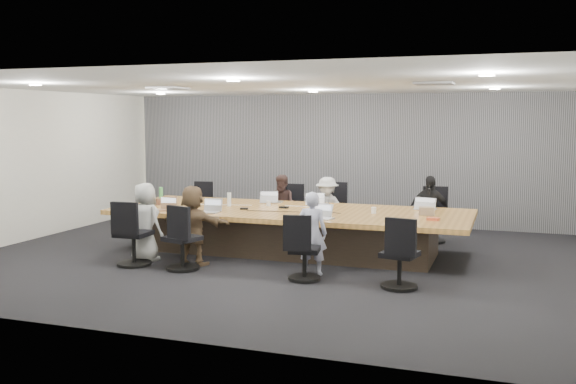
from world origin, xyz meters
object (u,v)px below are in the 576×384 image
(person_1, at_px, (283,206))
(laptop_3, at_px, (425,209))
(chair_3, at_px, (431,220))
(chair_7, at_px, (400,260))
(laptop_6, at_px, (322,218))
(chair_1, at_px, (289,215))
(snack_packet, at_px, (433,219))
(canvas_bag, at_px, (427,211))
(laptop_1, at_px, (273,202))
(chair_4, at_px, (134,239))
(laptop_5, at_px, (209,212))
(person_2, at_px, (327,209))
(person_6, at_px, (312,233))
(person_5, at_px, (193,225))
(bottle_green_left, at_px, (161,194))
(person_3, at_px, (429,211))
(chair_5, at_px, (182,244))
(bottle_clear, at_px, (229,199))
(chair_6, at_px, (305,255))
(person_4, at_px, (145,222))
(stapler, at_px, (311,212))
(mug_brown, at_px, (158,202))
(laptop_2, at_px, (319,204))
(conference_table, at_px, (290,229))
(chair_0, at_px, (198,211))
(bottle_green_right, at_px, (317,206))
(chair_2, at_px, (332,214))
(laptop_4, at_px, (163,210))

(person_1, distance_m, laptop_3, 2.81)
(chair_3, bearing_deg, person_1, -3.65)
(chair_7, height_order, laptop_6, chair_7)
(chair_1, height_order, snack_packet, snack_packet)
(chair_1, relative_size, canvas_bag, 3.15)
(laptop_1, height_order, snack_packet, snack_packet)
(chair_4, distance_m, canvas_bag, 4.63)
(chair_4, height_order, chair_7, chair_4)
(laptop_5, bearing_deg, laptop_3, 22.55)
(person_2, distance_m, laptop_5, 2.57)
(person_2, xyz_separation_m, person_6, (0.53, -2.70, 0.02))
(person_5, bearing_deg, bottle_green_left, -43.47)
(person_3, relative_size, person_5, 1.01)
(chair_5, relative_size, bottle_clear, 3.30)
(canvas_bag, bearing_deg, chair_6, -128.54)
(laptop_3, height_order, person_4, person_4)
(chair_7, bearing_deg, laptop_5, 175.28)
(laptop_3, xyz_separation_m, stapler, (-1.66, -1.21, 0.02))
(chair_4, bearing_deg, person_5, 20.53)
(chair_4, xyz_separation_m, laptop_6, (2.78, 0.90, 0.33))
(person_2, distance_m, mug_brown, 3.11)
(chair_7, relative_size, canvas_bag, 3.23)
(laptop_2, bearing_deg, conference_table, 62.98)
(chair_0, height_order, chair_5, chair_5)
(chair_1, relative_size, person_4, 0.60)
(person_2, bearing_deg, laptop_6, -61.99)
(laptop_2, bearing_deg, chair_3, -162.48)
(person_1, distance_m, laptop_1, 0.57)
(mug_brown, bearing_deg, person_2, 30.14)
(person_4, bearing_deg, laptop_1, -108.37)
(bottle_green_right, bearing_deg, chair_3, 50.01)
(laptop_5, bearing_deg, bottle_clear, 87.86)
(canvas_bag, bearing_deg, chair_0, 162.13)
(conference_table, xyz_separation_m, chair_6, (0.80, -1.70, -0.04))
(chair_2, bearing_deg, conference_table, 79.56)
(chair_3, height_order, person_2, person_2)
(chair_2, distance_m, person_4, 3.80)
(person_4, bearing_deg, laptop_4, -75.71)
(chair_0, distance_m, person_4, 3.13)
(laptop_2, height_order, snack_packet, snack_packet)
(chair_3, bearing_deg, laptop_5, 26.38)
(bottle_clear, bearing_deg, laptop_4, -134.23)
(bottle_green_left, relative_size, bottle_clear, 1.08)
(person_1, relative_size, laptop_2, 3.57)
(person_5, height_order, bottle_green_right, person_5)
(person_1, height_order, bottle_clear, person_1)
(chair_5, relative_size, person_5, 0.64)
(laptop_3, distance_m, stapler, 2.05)
(person_1, distance_m, person_2, 0.87)
(conference_table, height_order, chair_0, conference_table)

